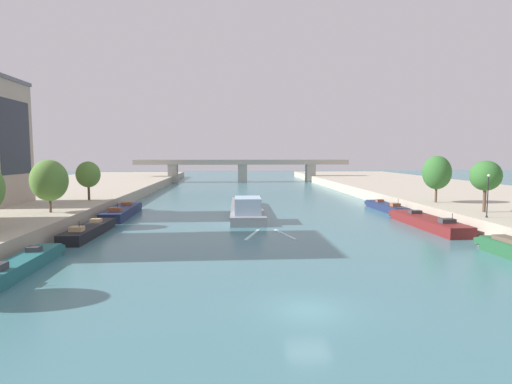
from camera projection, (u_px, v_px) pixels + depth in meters
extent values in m
plane|color=#42757F|center=(308.00, 310.00, 23.05)|extent=(400.00, 400.00, 0.00)
cube|color=#B2A893|center=(36.00, 197.00, 74.91)|extent=(36.00, 170.00, 1.96)
cube|color=#B2A893|center=(454.00, 194.00, 80.29)|extent=(36.00, 170.00, 1.96)
cube|color=gray|center=(246.00, 210.00, 60.86)|extent=(4.97, 23.96, 1.13)
cube|color=gray|center=(245.00, 200.00, 73.06)|extent=(4.23, 1.33, 0.93)
cube|color=gray|center=(246.00, 206.00, 60.80)|extent=(5.06, 23.96, 0.06)
cube|color=#9EBCD6|center=(248.00, 205.00, 52.63)|extent=(3.43, 4.85, 2.09)
cube|color=black|center=(247.00, 201.00, 54.99)|extent=(2.66, 0.09, 0.58)
cube|color=brown|center=(246.00, 202.00, 63.16)|extent=(3.74, 12.48, 0.36)
cylinder|color=#232328|center=(253.00, 208.00, 53.66)|extent=(0.07, 0.07, 1.10)
cube|color=silver|center=(285.00, 234.00, 44.98)|extent=(1.87, 5.90, 0.03)
cube|color=silver|center=(252.00, 234.00, 44.82)|extent=(2.13, 5.84, 0.03)
cube|color=#23666B|center=(20.00, 267.00, 30.16)|extent=(2.03, 10.65, 1.03)
cube|color=#23666B|center=(52.00, 248.00, 35.78)|extent=(1.86, 1.24, 0.88)
cube|color=#23666B|center=(19.00, 259.00, 30.11)|extent=(2.07, 10.65, 0.06)
cube|color=#38383D|center=(34.00, 249.00, 32.41)|extent=(0.98, 0.91, 0.40)
cube|color=black|center=(88.00, 231.00, 44.07)|extent=(2.59, 11.28, 1.04)
cube|color=black|center=(106.00, 221.00, 49.99)|extent=(2.24, 1.28, 0.89)
cube|color=black|center=(88.00, 226.00, 44.02)|extent=(2.64, 11.28, 0.06)
cube|color=tan|center=(96.00, 220.00, 46.46)|extent=(1.18, 0.93, 0.40)
cube|color=tan|center=(77.00, 229.00, 40.87)|extent=(1.31, 1.13, 0.48)
cylinder|color=#232328|center=(79.00, 226.00, 40.63)|extent=(0.07, 0.07, 1.10)
cube|color=#1E284C|center=(122.00, 212.00, 57.94)|extent=(3.10, 13.69, 1.22)
cube|color=#1E284C|center=(133.00, 205.00, 65.05)|extent=(2.74, 1.30, 0.98)
cube|color=#1E284C|center=(122.00, 208.00, 57.88)|extent=(3.15, 13.69, 0.06)
cube|color=#9E5133|center=(127.00, 204.00, 60.84)|extent=(1.45, 0.92, 0.40)
cube|color=#9E5133|center=(115.00, 209.00, 54.07)|extent=(1.59, 1.13, 0.48)
cylinder|color=#232328|center=(117.00, 207.00, 53.81)|extent=(0.07, 0.07, 1.10)
cube|color=#235633|center=(485.00, 240.00, 38.28)|extent=(1.63, 1.30, 0.99)
cube|color=maroon|center=(428.00, 223.00, 49.13)|extent=(3.25, 14.65, 1.19)
cube|color=maroon|center=(400.00, 213.00, 56.69)|extent=(2.80, 1.31, 0.96)
cube|color=maroon|center=(428.00, 217.00, 49.07)|extent=(3.31, 14.65, 0.06)
cube|color=#38383D|center=(415.00, 212.00, 52.23)|extent=(1.48, 0.93, 0.40)
cube|color=#38383D|center=(447.00, 221.00, 44.99)|extent=(1.63, 1.14, 0.48)
cylinder|color=#232328|center=(452.00, 218.00, 44.71)|extent=(0.07, 0.07, 1.10)
cube|color=#1E284C|center=(386.00, 207.00, 63.83)|extent=(2.51, 11.63, 1.05)
cube|color=#1E284C|center=(371.00, 202.00, 69.91)|extent=(2.13, 1.28, 0.89)
cube|color=#1E284C|center=(386.00, 204.00, 63.78)|extent=(2.55, 11.63, 0.06)
cube|color=#9E5133|center=(380.00, 201.00, 66.28)|extent=(1.13, 0.93, 0.40)
cube|color=#9E5133|center=(395.00, 205.00, 60.54)|extent=(1.24, 1.13, 0.48)
cylinder|color=#232328|center=(398.00, 203.00, 60.31)|extent=(0.07, 0.07, 1.10)
cylinder|color=brown|center=(50.00, 202.00, 48.06)|extent=(0.27, 0.27, 2.47)
ellipsoid|color=#568438|center=(49.00, 180.00, 47.82)|extent=(4.21, 4.21, 4.87)
cylinder|color=brown|center=(89.00, 191.00, 61.33)|extent=(0.35, 0.35, 2.78)
ellipsoid|color=#568438|center=(88.00, 174.00, 61.10)|extent=(3.52, 3.52, 3.91)
cylinder|color=brown|center=(485.00, 198.00, 48.30)|extent=(0.36, 0.36, 3.36)
ellipsoid|color=#336B2D|center=(486.00, 176.00, 48.06)|extent=(3.53, 3.53, 3.57)
cylinder|color=brown|center=(436.00, 192.00, 58.19)|extent=(0.32, 0.32, 2.96)
ellipsoid|color=#336B2D|center=(437.00, 173.00, 57.93)|extent=(3.94, 3.94, 4.77)
cylinder|color=black|center=(488.00, 197.00, 44.09)|extent=(0.11, 0.11, 4.43)
sphere|color=#EAE5C6|center=(489.00, 176.00, 43.87)|extent=(0.28, 0.28, 0.28)
cylinder|color=black|center=(487.00, 217.00, 44.28)|extent=(0.22, 0.22, 0.20)
cube|color=#232833|center=(15.00, 137.00, 55.02)|extent=(0.04, 7.94, 9.99)
cube|color=#9E998E|center=(242.00, 164.00, 129.70)|extent=(67.94, 4.40, 0.60)
cube|color=#9E998E|center=(243.00, 161.00, 127.64)|extent=(67.94, 0.30, 0.90)
cube|color=#9E998E|center=(242.00, 161.00, 131.61)|extent=(67.94, 0.30, 0.90)
cube|color=#9E998E|center=(173.00, 174.00, 128.50)|extent=(2.80, 3.60, 5.62)
cube|color=#9E998E|center=(242.00, 173.00, 129.98)|extent=(2.80, 3.60, 5.62)
cube|color=#9E998E|center=(310.00, 173.00, 131.46)|extent=(2.80, 3.60, 5.62)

